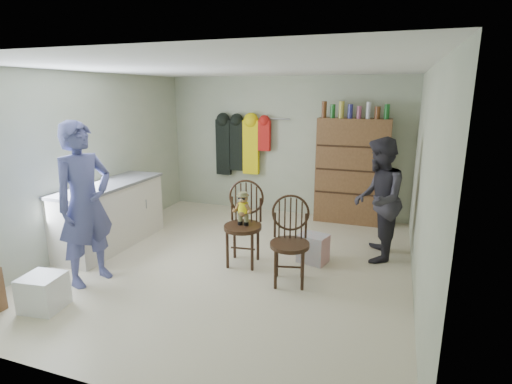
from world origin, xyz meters
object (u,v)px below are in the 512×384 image
at_px(chair_far, 290,237).
at_px(dresser, 352,170).
at_px(counter, 111,214).
at_px(chair_front, 244,217).

height_order(chair_far, dresser, dresser).
distance_m(chair_far, dresser, 2.62).
distance_m(counter, chair_front, 2.09).
bearing_deg(dresser, chair_front, -116.55).
bearing_deg(dresser, counter, -144.31).
bearing_deg(counter, dresser, 35.69).
distance_m(chair_front, chair_far, 0.78).
height_order(chair_front, chair_far, chair_front).
relative_size(counter, chair_far, 1.77).
xyz_separation_m(counter, chair_front, (2.08, 0.06, 0.17)).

